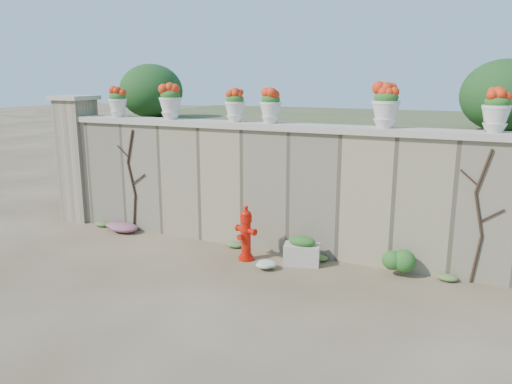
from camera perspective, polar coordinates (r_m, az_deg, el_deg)
The scene contains 21 objects.
ground at distance 7.09m, azimuth -4.47°, elevation -10.53°, with size 80.00×80.00×0.00m, color brown.
stone_wall at distance 8.32m, azimuth 1.50°, elevation 0.30°, with size 8.00×0.40×2.00m, color gray.
wall_cap at distance 8.15m, azimuth 1.54°, elevation 7.52°, with size 8.10×0.52×0.10m, color #B9AF9C.
gate_pillar at distance 10.60m, azimuth -19.58°, elevation 3.70°, with size 0.72×0.72×2.48m.
raised_fill at distance 11.27m, azimuth 8.01°, elevation 3.51°, with size 9.00×6.00×2.00m, color #384C23.
back_shrub_left at distance 10.78m, azimuth -11.88°, elevation 11.23°, with size 1.30×1.30×1.10m, color #143814.
back_shrub_right at distance 8.65m, azimuth 26.52°, elevation 9.83°, with size 1.30×1.30×1.10m, color #143814.
vine_left at distance 9.51m, azimuth -14.00°, elevation 1.46°, with size 0.60×0.04×1.91m.
vine_right at distance 7.45m, azimuth 24.18°, elevation -2.41°, with size 0.60×0.04×1.91m.
fire_hydrant at distance 7.85m, azimuth -1.16°, elevation -4.69°, with size 0.38×0.27×0.88m.
planter_box at distance 7.76m, azimuth 5.26°, elevation -6.76°, with size 0.60×0.44×0.45m.
green_shrub at distance 7.58m, azimuth 15.94°, elevation -7.27°, with size 0.56×0.50×0.53m, color #1E5119.
magenta_clump at distance 9.68m, azimuth -15.43°, elevation -3.82°, with size 0.79×0.52×0.21m, color #BB258C.
white_flowers at distance 7.54m, azimuth 1.13°, elevation -8.30°, with size 0.49×0.39×0.18m, color white.
urn_pot_0 at distance 9.77m, azimuth -15.53°, elevation 9.82°, with size 0.35×0.35×0.54m.
urn_pot_1 at distance 9.05m, azimuth -9.76°, elevation 10.12°, with size 0.39×0.39×0.61m.
urn_pot_2 at distance 8.39m, azimuth -2.40°, elevation 9.83°, with size 0.34×0.34×0.54m.
urn_pot_3 at distance 8.12m, azimuth 1.69°, elevation 9.77°, with size 0.35×0.35×0.55m.
urn_pot_4 at distance 7.58m, azimuth 14.62°, elevation 9.46°, with size 0.40×0.40×0.63m.
urn_pot_5 at distance 7.46m, azimuth 25.76°, elevation 8.37°, with size 0.37×0.37×0.58m.
terracotta_pot at distance 7.47m, azimuth 25.26°, elevation 7.04°, with size 0.20×0.20×0.24m.
Camera 1 is at (3.23, -5.65, 2.81)m, focal length 35.00 mm.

